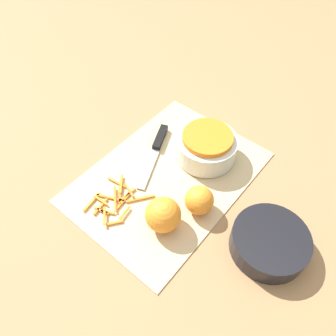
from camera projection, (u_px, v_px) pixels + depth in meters
name	position (u px, v px, depth m)	size (l,w,h in m)	color
ground_plane	(168.00, 177.00, 0.83)	(4.00, 4.00, 0.00)	#9E754C
cutting_board	(168.00, 176.00, 0.82)	(0.48, 0.34, 0.01)	#CCB284
bowl_speckled	(206.00, 146.00, 0.84)	(0.16, 0.16, 0.07)	silver
bowl_dark	(269.00, 242.00, 0.69)	(0.16, 0.16, 0.05)	black
knife	(158.00, 144.00, 0.88)	(0.21, 0.11, 0.02)	black
orange_left	(199.00, 200.00, 0.74)	(0.07, 0.07, 0.07)	orange
orange_right	(163.00, 215.00, 0.71)	(0.08, 0.08, 0.08)	orange
peel_pile	(115.00, 200.00, 0.77)	(0.14, 0.13, 0.01)	orange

